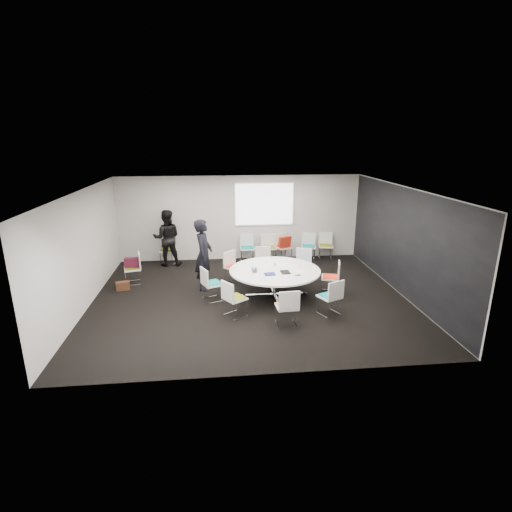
{
  "coord_description": "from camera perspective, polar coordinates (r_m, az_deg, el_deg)",
  "views": [
    {
      "loc": [
        -0.85,
        -9.57,
        4.03
      ],
      "look_at": [
        0.2,
        0.4,
        1.0
      ],
      "focal_mm": 28.0,
      "sensor_mm": 36.0,
      "label": 1
    }
  ],
  "objects": [
    {
      "name": "chair_back_c",
      "position": [
        13.47,
        3.9,
        0.59
      ],
      "size": [
        0.59,
        0.59,
        0.88
      ],
      "rotation": [
        0.0,
        0.0,
        3.52
      ],
      "color": "silver",
      "rests_on": "ground"
    },
    {
      "name": "chair_ring_f",
      "position": [
        9.3,
        -3.08,
        -7.01
      ],
      "size": [
        0.63,
        0.63,
        0.88
      ],
      "rotation": [
        0.0,
        0.0,
        5.3
      ],
      "color": "silver",
      "rests_on": "ground"
    },
    {
      "name": "chair_ring_h",
      "position": [
        9.53,
        10.45,
        -6.67
      ],
      "size": [
        0.61,
        0.6,
        0.88
      ],
      "rotation": [
        0.0,
        0.0,
        6.72
      ],
      "color": "silver",
      "rests_on": "ground"
    },
    {
      "name": "red_jacket",
      "position": [
        13.14,
        4.13,
        2.1
      ],
      "size": [
        0.47,
        0.31,
        0.36
      ],
      "primitive_type": "cube",
      "rotation": [
        0.17,
        0.0,
        0.38
      ],
      "color": "#A92614",
      "rests_on": "chair_back_c"
    },
    {
      "name": "chair_ring_c",
      "position": [
        11.84,
        1.16,
        -1.68
      ],
      "size": [
        0.48,
        0.47,
        0.88
      ],
      "rotation": [
        0.0,
        0.0,
        3.19
      ],
      "color": "silver",
      "rests_on": "ground"
    },
    {
      "name": "chair_ring_b",
      "position": [
        11.73,
        6.59,
        -1.97
      ],
      "size": [
        0.61,
        0.6,
        0.88
      ],
      "rotation": [
        0.0,
        0.0,
        2.69
      ],
      "color": "silver",
      "rests_on": "ground"
    },
    {
      "name": "chair_ring_a",
      "position": [
        10.77,
        10.59,
        -3.88
      ],
      "size": [
        0.56,
        0.57,
        0.88
      ],
      "rotation": [
        0.0,
        0.0,
        1.28
      ],
      "color": "silver",
      "rests_on": "ground"
    },
    {
      "name": "laptop",
      "position": [
        10.18,
        0.05,
        -2.01
      ],
      "size": [
        0.24,
        0.35,
        0.03
      ],
      "primitive_type": "imported",
      "rotation": [
        0.0,
        0.0,
        1.51
      ],
      "color": "#333338",
      "rests_on": "conference_table"
    },
    {
      "name": "conference_table",
      "position": [
        10.32,
        2.7,
        -2.9
      ],
      "size": [
        2.34,
        2.34,
        0.73
      ],
      "color": "silver",
      "rests_on": "ground"
    },
    {
      "name": "chair_back_d",
      "position": [
        13.6,
        7.5,
        0.65
      ],
      "size": [
        0.54,
        0.53,
        0.88
      ],
      "rotation": [
        0.0,
        0.0,
        2.93
      ],
      "color": "silver",
      "rests_on": "ground"
    },
    {
      "name": "notebook_black",
      "position": [
        10.06,
        4.2,
        -2.31
      ],
      "size": [
        0.24,
        0.31,
        0.02
      ],
      "primitive_type": "cube",
      "rotation": [
        0.0,
        0.0,
        0.05
      ],
      "color": "black",
      "rests_on": "conference_table"
    },
    {
      "name": "person_back",
      "position": [
        13.04,
        -12.61,
        2.54
      ],
      "size": [
        0.9,
        0.72,
        1.81
      ],
      "primitive_type": "imported",
      "rotation": [
        0.0,
        0.0,
        3.18
      ],
      "color": "black",
      "rests_on": "ground"
    },
    {
      "name": "chair_ring_d",
      "position": [
        11.41,
        -3.13,
        -2.41
      ],
      "size": [
        0.64,
        0.64,
        0.88
      ],
      "rotation": [
        0.0,
        0.0,
        3.84
      ],
      "color": "silver",
      "rests_on": "ground"
    },
    {
      "name": "chair_back_e",
      "position": [
        13.79,
        9.9,
        0.76
      ],
      "size": [
        0.54,
        0.53,
        0.88
      ],
      "rotation": [
        0.0,
        0.0,
        2.95
      ],
      "color": "silver",
      "rests_on": "ground"
    },
    {
      "name": "phone",
      "position": [
        9.88,
        6.0,
        -2.76
      ],
      "size": [
        0.15,
        0.09,
        0.01
      ],
      "primitive_type": "cube",
      "rotation": [
        0.0,
        0.0,
        0.12
      ],
      "color": "black",
      "rests_on": "conference_table"
    },
    {
      "name": "room_shell",
      "position": [
        9.97,
        -0.36,
        1.52
      ],
      "size": [
        8.08,
        7.08,
        2.88
      ],
      "color": "black",
      "rests_on": "ground"
    },
    {
      "name": "projection_screen",
      "position": [
        13.31,
        1.2,
        7.39
      ],
      "size": [
        1.9,
        0.03,
        1.35
      ],
      "primitive_type": "cube",
      "color": "white",
      "rests_on": "room_shell"
    },
    {
      "name": "tablet_folio",
      "position": [
        9.9,
        1.99,
        -2.58
      ],
      "size": [
        0.27,
        0.22,
        0.03
      ],
      "primitive_type": "cube",
      "rotation": [
        0.0,
        0.0,
        0.07
      ],
      "color": "navy",
      "rests_on": "conference_table"
    },
    {
      "name": "laptop_lid",
      "position": [
        10.23,
        -0.4,
        -1.23
      ],
      "size": [
        0.02,
        0.3,
        0.22
      ],
      "primitive_type": "cube",
      "rotation": [
        0.0,
        0.0,
        1.57
      ],
      "color": "silver",
      "rests_on": "conference_table"
    },
    {
      "name": "person_main",
      "position": [
        10.8,
        -7.49,
        0.19
      ],
      "size": [
        0.58,
        0.78,
        1.93
      ],
      "primitive_type": "imported",
      "rotation": [
        0.0,
        0.0,
        1.39
      ],
      "color": "black",
      "rests_on": "ground"
    },
    {
      "name": "chair_person_back",
      "position": [
        13.36,
        -12.35,
        0.1
      ],
      "size": [
        0.57,
        0.57,
        0.88
      ],
      "rotation": [
        0.0,
        0.0,
        2.84
      ],
      "color": "silver",
      "rests_on": "ground"
    },
    {
      "name": "brown_bag",
      "position": [
        11.44,
        -18.49,
        -4.07
      ],
      "size": [
        0.39,
        0.26,
        0.24
      ],
      "primitive_type": "cube",
      "rotation": [
        0.0,
        0.0,
        0.29
      ],
      "color": "#442515",
      "rests_on": "ground"
    },
    {
      "name": "chair_spare_left",
      "position": [
        11.81,
        -17.1,
        -2.49
      ],
      "size": [
        0.54,
        0.55,
        0.88
      ],
      "rotation": [
        0.0,
        0.0,
        1.8
      ],
      "color": "silver",
      "rests_on": "ground"
    },
    {
      "name": "chair_back_a",
      "position": [
        13.32,
        -1.27,
        0.44
      ],
      "size": [
        0.46,
        0.45,
        0.88
      ],
      "rotation": [
        0.0,
        0.0,
        3.14
      ],
      "color": "silver",
      "rests_on": "ground"
    },
    {
      "name": "maroon_bag",
      "position": [
        11.71,
        -17.32,
        -0.9
      ],
      "size": [
        0.4,
        0.15,
        0.28
      ],
      "primitive_type": "cube",
      "rotation": [
        0.0,
        0.0,
        -0.01
      ],
      "color": "#4A1326",
      "rests_on": "chair_spare_left"
    },
    {
      "name": "papers_right",
      "position": [
        10.6,
        5.23,
        -1.38
      ],
      "size": [
        0.36,
        0.35,
        0.0
      ],
      "primitive_type": "cube",
      "rotation": [
        0.0,
        0.0,
        0.71
      ],
      "color": "white",
      "rests_on": "conference_table"
    },
    {
      "name": "chair_ring_g",
      "position": [
        8.88,
        4.43,
        -8.25
      ],
      "size": [
        0.49,
        0.48,
        0.88
      ],
      "rotation": [
        0.0,
        0.0,
        6.35
      ],
      "color": "silver",
      "rests_on": "ground"
    },
    {
      "name": "chair_back_b",
      "position": [
        13.36,
        1.84,
        0.49
      ],
      "size": [
        0.5,
        0.49,
        0.88
      ],
      "rotation": [
        0.0,
        0.0,
        3.23
      ],
      "color": "silver",
      "rests_on": "ground"
    },
    {
      "name": "chair_ring_e",
      "position": [
        10.21,
        -6.31,
        -4.86
      ],
      "size": [
        0.59,
        0.6,
        0.88
      ],
      "rotation": [
        0.0,
        0.0,
        5.12
      ],
      "color": "silver",
      "rests_on": "ground"
    },
    {
      "name": "cup",
      "position": [
        10.57,
        2.74,
        -1.14
      ],
      "size": [
        0.08,
        0.08,
        0.09
      ],
      "primitive_type": "cylinder",
      "color": "white",
      "rests_on": "conference_table"
    },
    {
      "name": "papers_front",
      "position": [
        10.19,
        6.2,
        -2.18
      ],
      "size": [
        0.34,
        0.27,
        0.0
      ],
      "primitive_type": "cube",
      "rotation": [
        0.0,
        0.0,
        -0.24
      ],
      "color": "white",
      "rests_on": "conference_table"
    }
  ]
}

